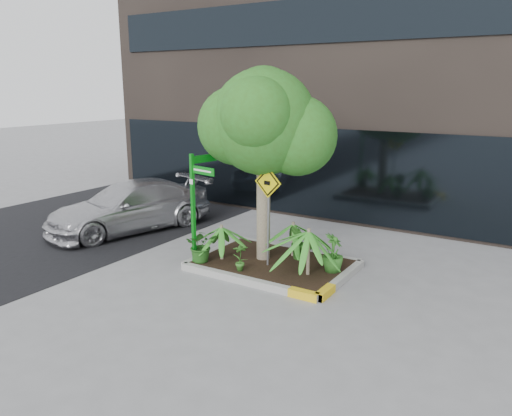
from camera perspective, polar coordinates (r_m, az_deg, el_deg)
The scene contains 14 objects.
ground at distance 10.83m, azimuth 0.23°, elevation -7.13°, with size 80.00×80.00×0.00m, color gray.
asphalt_road at distance 15.12m, azimuth -21.23°, elevation -1.96°, with size 7.00×80.00×0.01m, color black.
planter at distance 10.91m, azimuth 2.03°, elevation -6.42°, with size 3.35×2.36×0.15m.
tree at distance 10.52m, azimuth 0.92°, elevation 9.79°, with size 2.86×2.54×4.29m.
palm_front at distance 9.97m, azimuth 6.07°, elevation -2.68°, with size 1.09×1.09×1.21m.
palm_left at distance 10.87m, azimuth -3.97°, elevation -2.20°, with size 0.88×0.88×0.98m.
palm_back at distance 11.09m, azimuth 4.29°, elevation -1.87°, with size 0.88×0.88×0.98m.
parked_car at distance 14.05m, azimuth -14.24°, elevation 0.17°, with size 1.85×4.56×1.32m, color silver.
shrub_a at distance 10.87m, azimuth -6.23°, elevation -4.23°, with size 0.67×0.67×0.74m, color #1E5017.
shrub_b at distance 10.36m, azimuth 8.79°, elevation -5.10°, with size 0.44×0.44×0.79m, color #2D7021.
shrub_c at distance 10.30m, azimuth -1.79°, elevation -5.62°, with size 0.31×0.31×0.59m, color #357724.
shrub_d at distance 10.95m, azimuth 4.96°, elevation -3.91°, with size 0.44×0.44×0.79m, color #225618.
street_sign_post at distance 10.61m, azimuth -6.86°, elevation 1.05°, with size 0.73×0.83×2.50m.
cattle_sign at distance 10.31m, azimuth 1.38°, elevation 0.98°, with size 0.65×0.10×2.12m.
Camera 1 is at (5.31, -8.61, 3.87)m, focal length 35.00 mm.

